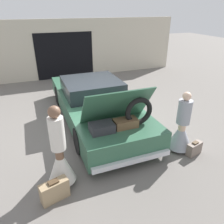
{
  "coord_description": "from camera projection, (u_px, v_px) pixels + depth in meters",
  "views": [
    {
      "loc": [
        -1.8,
        -6.07,
        3.31
      ],
      "look_at": [
        0.0,
        -1.46,
        0.9
      ],
      "focal_mm": 35.0,
      "sensor_mm": 36.0,
      "label": 1
    }
  ],
  "objects": [
    {
      "name": "ground_plane",
      "position": [
        96.0,
        119.0,
        7.12
      ],
      "size": [
        40.0,
        40.0,
        0.0
      ],
      "primitive_type": "plane",
      "color": "slate"
    },
    {
      "name": "garage_wall_back",
      "position": [
        64.0,
        50.0,
        10.71
      ],
      "size": [
        12.0,
        0.14,
        2.8
      ],
      "color": "beige",
      "rests_on": "ground_plane"
    },
    {
      "name": "car",
      "position": [
        95.0,
        103.0,
        6.88
      ],
      "size": [
        2.01,
        5.39,
        1.68
      ],
      "color": "#336047",
      "rests_on": "ground_plane"
    },
    {
      "name": "person_left",
      "position": [
        60.0,
        158.0,
        4.28
      ],
      "size": [
        0.56,
        0.56,
        1.74
      ],
      "rotation": [
        0.0,
        0.0,
        -1.66
      ],
      "color": "brown",
      "rests_on": "ground_plane"
    },
    {
      "name": "person_right",
      "position": [
        181.0,
        130.0,
        5.39
      ],
      "size": [
        0.62,
        0.62,
        1.55
      ],
      "rotation": [
        0.0,
        0.0,
        1.6
      ],
      "color": "beige",
      "rests_on": "ground_plane"
    },
    {
      "name": "suitcase_beside_left_person",
      "position": [
        55.0,
        191.0,
        4.07
      ],
      "size": [
        0.56,
        0.33,
        0.44
      ],
      "color": "#9E8460",
      "rests_on": "ground_plane"
    },
    {
      "name": "suitcase_beside_right_person",
      "position": [
        194.0,
        149.0,
        5.35
      ],
      "size": [
        0.44,
        0.26,
        0.35
      ],
      "color": "#75665B",
      "rests_on": "ground_plane"
    }
  ]
}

